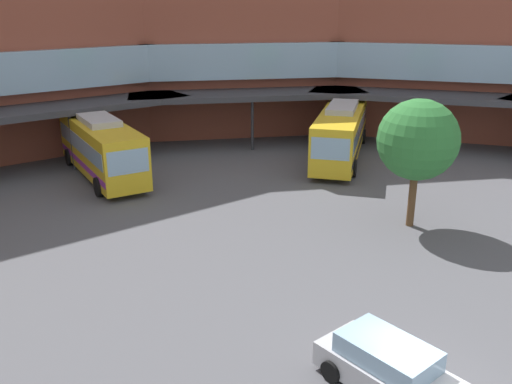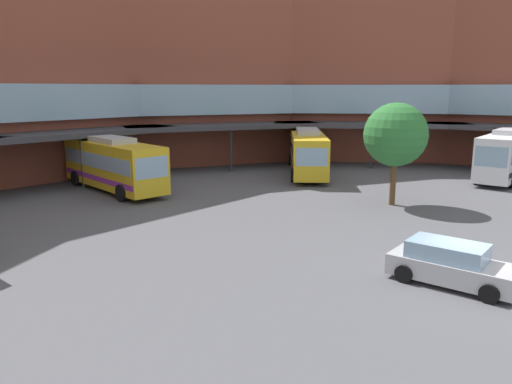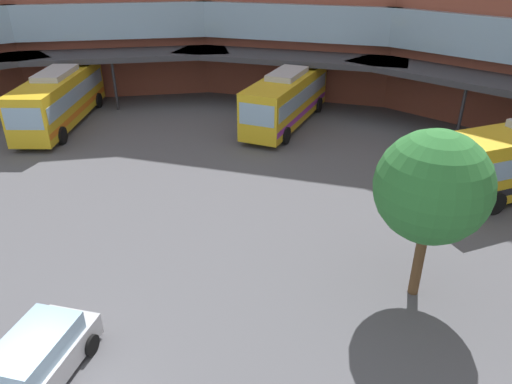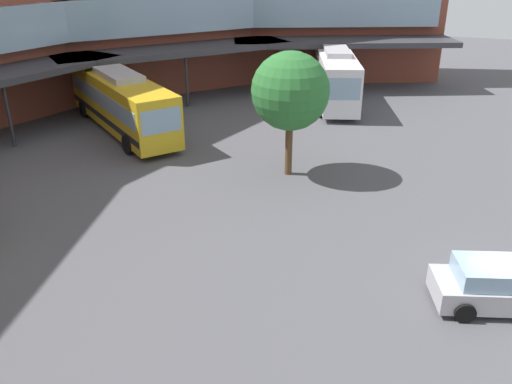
% 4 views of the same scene
% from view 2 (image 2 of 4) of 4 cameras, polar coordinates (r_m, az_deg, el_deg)
% --- Properties ---
extents(ground_plane, '(116.23, 116.23, 0.00)m').
position_cam_2_polar(ground_plane, '(19.92, 22.96, -9.52)').
color(ground_plane, '#515156').
extents(station_building, '(73.36, 35.16, 18.67)m').
position_cam_2_polar(station_building, '(36.52, -9.30, 14.72)').
color(station_building, brown).
rests_on(station_building, ground).
extents(bus_0, '(9.65, 11.37, 3.69)m').
position_cam_2_polar(bus_0, '(41.42, 5.92, 4.73)').
color(bus_0, gold).
rests_on(bus_0, ground).
extents(bus_2, '(10.97, 5.50, 3.91)m').
position_cam_2_polar(bus_2, '(43.02, 26.95, 3.91)').
color(bus_2, white).
rests_on(bus_2, ground).
extents(bus_3, '(3.83, 10.56, 3.71)m').
position_cam_2_polar(bus_3, '(35.40, -16.10, 3.14)').
color(bus_3, gold).
rests_on(bus_3, ground).
extents(parked_car, '(2.99, 4.73, 1.53)m').
position_cam_2_polar(parked_car, '(19.29, 21.58, -7.77)').
color(parked_car, '#B7B7BC').
rests_on(parked_car, ground).
extents(plaza_tree, '(3.77, 3.77, 6.15)m').
position_cam_2_polar(plaza_tree, '(30.64, 15.77, 6.34)').
color(plaza_tree, brown).
rests_on(plaza_tree, ground).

